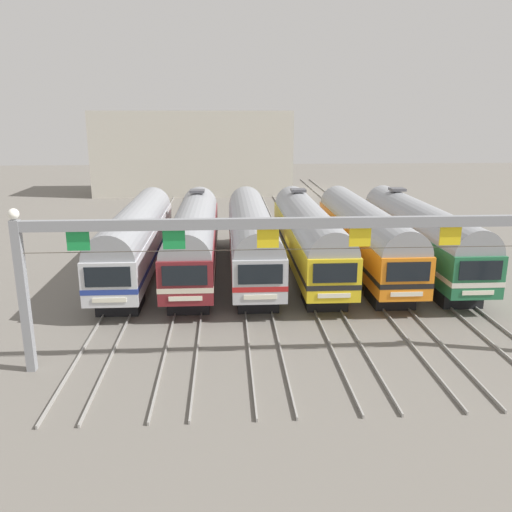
# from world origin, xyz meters

# --- Properties ---
(ground_plane) EXTENTS (160.00, 160.00, 0.00)m
(ground_plane) POSITION_xyz_m (0.00, 0.00, 0.00)
(ground_plane) COLOR slate
(track_bed) EXTENTS (20.59, 70.00, 0.15)m
(track_bed) POSITION_xyz_m (0.00, 17.00, 0.07)
(track_bed) COLOR gray
(track_bed) RESTS_ON ground
(commuter_train_silver) EXTENTS (2.88, 18.06, 4.77)m
(commuter_train_silver) POSITION_xyz_m (-9.54, -0.01, 2.69)
(commuter_train_silver) COLOR silver
(commuter_train_silver) RESTS_ON ground
(commuter_train_maroon) EXTENTS (2.88, 18.06, 5.05)m
(commuter_train_maroon) POSITION_xyz_m (-5.73, -0.00, 2.69)
(commuter_train_maroon) COLOR maroon
(commuter_train_maroon) RESTS_ON ground
(commuter_train_stainless) EXTENTS (2.88, 18.06, 4.77)m
(commuter_train_stainless) POSITION_xyz_m (-1.91, -0.01, 2.69)
(commuter_train_stainless) COLOR #B2B5BA
(commuter_train_stainless) RESTS_ON ground
(commuter_train_yellow) EXTENTS (2.88, 18.06, 5.05)m
(commuter_train_yellow) POSITION_xyz_m (1.91, -0.00, 2.69)
(commuter_train_yellow) COLOR gold
(commuter_train_yellow) RESTS_ON ground
(commuter_train_orange) EXTENTS (2.88, 18.06, 4.77)m
(commuter_train_orange) POSITION_xyz_m (5.73, -0.01, 2.69)
(commuter_train_orange) COLOR orange
(commuter_train_orange) RESTS_ON ground
(commuter_train_green) EXTENTS (2.88, 18.06, 5.05)m
(commuter_train_green) POSITION_xyz_m (9.54, -0.00, 2.69)
(commuter_train_green) COLOR #236B42
(commuter_train_green) RESTS_ON ground
(catenary_gantry) EXTENTS (24.33, 0.44, 6.97)m
(catenary_gantry) POSITION_xyz_m (0.00, -13.50, 5.32)
(catenary_gantry) COLOR gray
(catenary_gantry) RESTS_ON ground
(maintenance_building) EXTENTS (25.91, 10.00, 10.92)m
(maintenance_building) POSITION_xyz_m (-7.76, 38.63, 5.46)
(maintenance_building) COLOR beige
(maintenance_building) RESTS_ON ground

